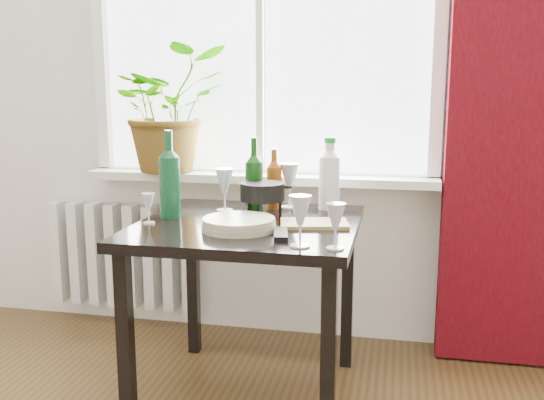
% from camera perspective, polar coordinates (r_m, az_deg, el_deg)
% --- Properties ---
extents(window, '(1.72, 0.08, 1.62)m').
position_cam_1_polar(window, '(3.02, -1.02, 17.04)').
color(window, white).
rests_on(window, ground).
extents(windowsill, '(1.72, 0.20, 0.04)m').
position_cam_1_polar(windowsill, '(2.96, -1.27, 2.12)').
color(windowsill, silver).
rests_on(windowsill, ground).
extents(curtain, '(0.50, 0.12, 2.56)m').
position_cam_1_polar(curtain, '(2.86, 21.38, 10.58)').
color(curtain, '#3D050B').
rests_on(curtain, ground).
extents(radiator, '(0.80, 0.10, 0.55)m').
position_cam_1_polar(radiator, '(3.33, -13.83, -5.06)').
color(radiator, silver).
rests_on(radiator, ground).
extents(table, '(0.85, 0.85, 0.74)m').
position_cam_1_polar(table, '(2.40, -2.22, -4.20)').
color(table, black).
rests_on(table, ground).
extents(potted_plant, '(0.73, 0.72, 0.62)m').
position_cam_1_polar(potted_plant, '(3.06, -9.66, 8.42)').
color(potted_plant, '#2C6E1D').
rests_on(potted_plant, windowsill).
extents(wine_bottle_left, '(0.10, 0.10, 0.36)m').
position_cam_1_polar(wine_bottle_left, '(2.47, -9.62, 2.50)').
color(wine_bottle_left, '#0C3E1F').
rests_on(wine_bottle_left, table).
extents(wine_bottle_right, '(0.09, 0.09, 0.32)m').
position_cam_1_polar(wine_bottle_right, '(2.54, -1.70, 2.39)').
color(wine_bottle_right, '#0D3C0B').
rests_on(wine_bottle_right, table).
extents(bottle_amber, '(0.07, 0.07, 0.27)m').
position_cam_1_polar(bottle_amber, '(2.61, 0.20, 2.05)').
color(bottle_amber, '#7C360D').
rests_on(bottle_amber, table).
extents(cleaning_bottle, '(0.12, 0.12, 0.32)m').
position_cam_1_polar(cleaning_bottle, '(2.62, 5.42, 2.59)').
color(cleaning_bottle, white).
rests_on(cleaning_bottle, table).
extents(wineglass_front_right, '(0.08, 0.08, 0.18)m').
position_cam_1_polar(wineglass_front_right, '(1.99, 2.67, -1.95)').
color(wineglass_front_right, silver).
rests_on(wineglass_front_right, table).
extents(wineglass_far_right, '(0.09, 0.09, 0.16)m').
position_cam_1_polar(wineglass_far_right, '(1.97, 5.99, -2.43)').
color(wineglass_far_right, silver).
rests_on(wineglass_far_right, table).
extents(wineglass_back_center, '(0.11, 0.11, 0.20)m').
position_cam_1_polar(wineglass_back_center, '(2.64, 1.65, 1.42)').
color(wineglass_back_center, silver).
rests_on(wineglass_back_center, table).
extents(wineglass_back_left, '(0.10, 0.10, 0.19)m').
position_cam_1_polar(wineglass_back_left, '(2.58, -4.48, 1.01)').
color(wineglass_back_left, white).
rests_on(wineglass_back_left, table).
extents(wineglass_front_left, '(0.07, 0.07, 0.12)m').
position_cam_1_polar(wineglass_front_left, '(2.38, -11.55, -0.77)').
color(wineglass_front_left, white).
rests_on(wineglass_front_left, table).
extents(plate_stack, '(0.33, 0.33, 0.05)m').
position_cam_1_polar(plate_stack, '(2.24, -3.14, -2.25)').
color(plate_stack, '#BAB89A').
rests_on(plate_stack, table).
extents(fondue_pot, '(0.22, 0.20, 0.14)m').
position_cam_1_polar(fondue_pot, '(2.46, -0.90, 0.03)').
color(fondue_pot, black).
rests_on(fondue_pot, table).
extents(tv_remote, '(0.08, 0.17, 0.02)m').
position_cam_1_polar(tv_remote, '(2.15, 0.83, -3.22)').
color(tv_remote, black).
rests_on(tv_remote, table).
extents(cutting_board, '(0.28, 0.21, 0.01)m').
position_cam_1_polar(cutting_board, '(2.32, 3.99, -2.22)').
color(cutting_board, '#9D8547').
rests_on(cutting_board, table).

